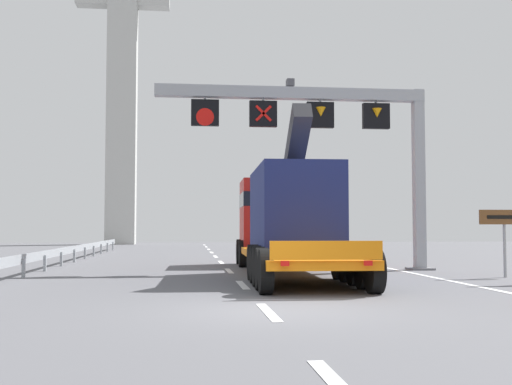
# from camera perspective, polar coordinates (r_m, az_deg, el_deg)

# --- Properties ---
(ground) EXTENTS (112.00, 112.00, 0.00)m
(ground) POSITION_cam_1_polar(r_m,az_deg,el_deg) (12.57, 1.92, -10.66)
(ground) COLOR #5B5B60
(lane_markings) EXTENTS (0.20, 54.12, 0.01)m
(lane_markings) POSITION_cam_1_polar(r_m,az_deg,el_deg) (32.18, -3.48, -6.07)
(lane_markings) COLOR silver
(lane_markings) RESTS_ON ground
(edge_line_right) EXTENTS (0.20, 63.00, 0.01)m
(edge_line_right) POSITION_cam_1_polar(r_m,az_deg,el_deg) (25.66, 11.94, -6.75)
(edge_line_right) COLOR silver
(edge_line_right) RESTS_ON ground
(overhead_lane_gantry) EXTENTS (10.62, 0.90, 7.29)m
(overhead_lane_gantry) POSITION_cam_1_polar(r_m,az_deg,el_deg) (24.35, 6.56, 6.23)
(overhead_lane_gantry) COLOR #9EA0A5
(overhead_lane_gantry) RESTS_ON ground
(heavy_haul_truck_orange) EXTENTS (3.37, 14.12, 5.30)m
(heavy_haul_truck_orange) POSITION_cam_1_polar(r_m,az_deg,el_deg) (22.84, 2.51, -2.29)
(heavy_haul_truck_orange) COLOR orange
(heavy_haul_truck_orange) RESTS_ON ground
(tourist_info_sign_brown) EXTENTS (1.76, 0.15, 2.21)m
(tourist_info_sign_brown) POSITION_cam_1_polar(r_m,az_deg,el_deg) (22.08, 21.68, -2.76)
(tourist_info_sign_brown) COLOR #9EA0A5
(tourist_info_sign_brown) RESTS_ON ground
(guardrail_left) EXTENTS (0.13, 36.67, 0.76)m
(guardrail_left) POSITION_cam_1_polar(r_m,az_deg,el_deg) (29.18, -16.79, -5.15)
(guardrail_left) COLOR #999EA3
(guardrail_left) RESTS_ON ground
(bridge_pylon_distant) EXTENTS (9.00, 2.00, 38.43)m
(bridge_pylon_distant) POSITION_cam_1_polar(r_m,az_deg,el_deg) (64.07, -12.02, 13.19)
(bridge_pylon_distant) COLOR #B7B7B2
(bridge_pylon_distant) RESTS_ON ground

